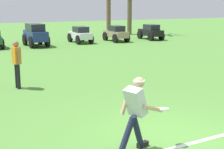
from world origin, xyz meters
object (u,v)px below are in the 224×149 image
parked_car_slot_d (35,34)px  parked_car_slot_e (80,34)px  frisbee_in_flight (163,109)px  parked_car_slot_g (151,32)px  parked_car_slot_f (116,33)px  frisbee_thrower (135,111)px  teammate_near_sideline (17,60)px

parked_car_slot_d → parked_car_slot_e: bearing=10.2°
frisbee_in_flight → parked_car_slot_e: bearing=77.3°
parked_car_slot_e → parked_car_slot_g: bearing=-1.0°
parked_car_slot_f → parked_car_slot_d: bearing=-176.1°
frisbee_in_flight → parked_car_slot_e: parked_car_slot_e is taller
frisbee_thrower → parked_car_slot_f: (6.92, 16.50, -0.24)m
frisbee_in_flight → parked_car_slot_f: size_ratio=0.13×
frisbee_thrower → teammate_near_sideline: bearing=103.2°
frisbee_thrower → parked_car_slot_d: frisbee_thrower is taller
parked_car_slot_f → parked_car_slot_e: bearing=176.2°
frisbee_in_flight → frisbee_thrower: bearing=-177.5°
frisbee_thrower → teammate_near_sideline: (-1.35, 5.75, 0.14)m
frisbee_thrower → parked_car_slot_f: 17.90m
teammate_near_sideline → parked_car_slot_f: bearing=52.4°
frisbee_thrower → teammate_near_sideline: teammate_near_sideline is taller
frisbee_in_flight → parked_car_slot_g: parked_car_slot_g is taller
teammate_near_sideline → frisbee_in_flight: bearing=-71.1°
parked_car_slot_d → parked_car_slot_g: size_ratio=1.09×
teammate_near_sideline → parked_car_slot_e: bearing=62.4°
parked_car_slot_e → parked_car_slot_d: bearing=-169.8°
parked_car_slot_d → teammate_near_sideline: bearing=-104.0°
teammate_near_sideline → parked_car_slot_f: 13.57m
teammate_near_sideline → parked_car_slot_d: size_ratio=0.64×
parked_car_slot_d → parked_car_slot_g: bearing=3.1°
parked_car_slot_e → parked_car_slot_g: same height
frisbee_thrower → parked_car_slot_e: 17.23m
teammate_near_sideline → parked_car_slot_g: 15.49m
frisbee_thrower → parked_car_slot_f: frisbee_thrower is taller
parked_car_slot_e → parked_car_slot_f: (2.57, -0.17, 0.00)m
parked_car_slot_f → frisbee_in_flight: bearing=-110.9°
teammate_near_sideline → parked_car_slot_g: size_ratio=0.70×
parked_car_slot_d → parked_car_slot_f: bearing=3.9°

